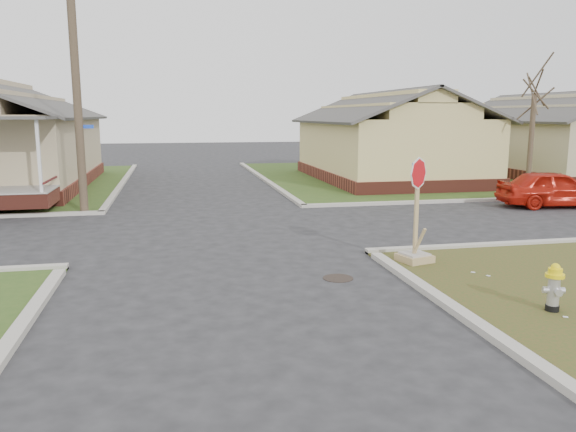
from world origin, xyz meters
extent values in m
plane|color=#252427|center=(0.00, 0.00, 0.00)|extent=(120.00, 120.00, 0.00)
cube|color=#314E1C|center=(22.00, 18.00, 0.03)|extent=(37.00, 19.00, 0.05)
cylinder|color=black|center=(2.20, -0.50, 0.01)|extent=(0.64, 0.64, 0.01)
cube|color=maroon|center=(10.00, 16.50, 0.30)|extent=(7.20, 11.20, 0.60)
cube|color=#E9D389|center=(10.00, 16.50, 1.90)|extent=(7.00, 11.00, 2.60)
cube|color=maroon|center=(20.00, 16.50, 0.30)|extent=(7.20, 11.20, 0.60)
cube|color=beige|center=(20.00, 16.50, 1.90)|extent=(7.00, 11.00, 2.60)
cylinder|color=#3F3324|center=(-4.20, 8.90, 4.50)|extent=(0.28, 0.28, 9.00)
cylinder|color=#3F3324|center=(14.00, 10.20, 2.15)|extent=(0.22, 0.22, 4.20)
cylinder|color=black|center=(5.22, -3.29, 0.10)|extent=(0.23, 0.23, 0.11)
cylinder|color=#BDBCC2|center=(5.22, -3.29, 0.40)|extent=(0.20, 0.20, 0.48)
sphere|color=#BDBCC2|center=(5.22, -3.29, 0.64)|extent=(0.20, 0.20, 0.20)
cylinder|color=yellow|center=(5.22, -3.29, 0.68)|extent=(0.32, 0.32, 0.06)
cylinder|color=yellow|center=(5.22, -3.29, 0.76)|extent=(0.23, 0.23, 0.11)
sphere|color=yellow|center=(5.22, -3.29, 0.82)|extent=(0.16, 0.16, 0.16)
cube|color=#9F8A56|center=(4.28, 0.30, 0.13)|extent=(0.67, 0.67, 0.16)
cube|color=#A8A29A|center=(4.28, 0.30, 0.23)|extent=(0.54, 0.54, 0.04)
cube|color=#9F8A56|center=(4.28, 0.30, 1.29)|extent=(0.10, 0.05, 2.27)
cylinder|color=red|center=(4.28, 0.26, 2.10)|extent=(0.61, 0.27, 0.65)
cylinder|color=white|center=(4.28, 0.27, 2.10)|extent=(0.69, 0.30, 0.73)
imported|color=red|center=(12.78, 6.87, 0.69)|extent=(4.23, 2.19, 1.38)
camera|label=1|loc=(-1.14, -11.44, 3.39)|focal=35.00mm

